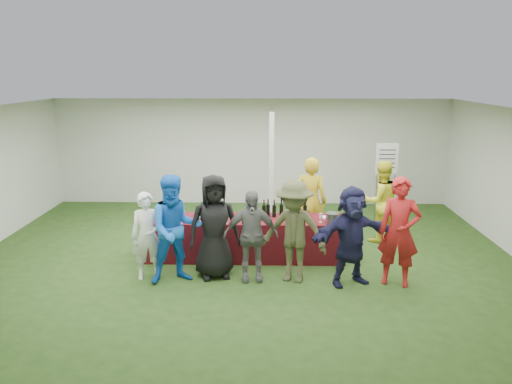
{
  "coord_description": "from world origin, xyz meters",
  "views": [
    {
      "loc": [
        0.43,
        -8.64,
        3.37
      ],
      "look_at": [
        0.22,
        0.07,
        1.25
      ],
      "focal_mm": 35.0,
      "sensor_mm": 36.0,
      "label": 1
    }
  ],
  "objects_px": {
    "staff_back": "(381,201)",
    "customer_4": "(294,232)",
    "wine_list_sign": "(387,165)",
    "staff_pourer": "(311,201)",
    "customer_1": "(175,229)",
    "customer_5": "(351,236)",
    "serving_table": "(245,238)",
    "dump_bucket": "(332,218)",
    "customer_0": "(148,236)",
    "customer_2": "(214,227)",
    "customer_6": "(399,232)",
    "customer_3": "(251,236)"
  },
  "relations": [
    {
      "from": "customer_1",
      "to": "customer_6",
      "type": "xyz_separation_m",
      "value": [
        3.57,
        -0.03,
        -0.01
      ]
    },
    {
      "from": "customer_3",
      "to": "customer_4",
      "type": "bearing_deg",
      "value": -7.28
    },
    {
      "from": "customer_2",
      "to": "customer_5",
      "type": "height_order",
      "value": "customer_2"
    },
    {
      "from": "customer_4",
      "to": "customer_5",
      "type": "bearing_deg",
      "value": 13.42
    },
    {
      "from": "dump_bucket",
      "to": "customer_0",
      "type": "distance_m",
      "value": 3.21
    },
    {
      "from": "staff_back",
      "to": "customer_5",
      "type": "distance_m",
      "value": 2.34
    },
    {
      "from": "customer_1",
      "to": "customer_6",
      "type": "height_order",
      "value": "customer_1"
    },
    {
      "from": "serving_table",
      "to": "customer_3",
      "type": "xyz_separation_m",
      "value": [
        0.14,
        -1.01,
        0.39
      ]
    },
    {
      "from": "serving_table",
      "to": "staff_pourer",
      "type": "xyz_separation_m",
      "value": [
        1.26,
        0.82,
        0.5
      ]
    },
    {
      "from": "customer_3",
      "to": "customer_6",
      "type": "xyz_separation_m",
      "value": [
        2.36,
        -0.12,
        0.12
      ]
    },
    {
      "from": "staff_pourer",
      "to": "customer_1",
      "type": "xyz_separation_m",
      "value": [
        -2.33,
        -1.91,
        0.02
      ]
    },
    {
      "from": "staff_back",
      "to": "customer_6",
      "type": "distance_m",
      "value": 2.15
    },
    {
      "from": "customer_2",
      "to": "customer_3",
      "type": "height_order",
      "value": "customer_2"
    },
    {
      "from": "customer_1",
      "to": "customer_2",
      "type": "height_order",
      "value": "customer_1"
    },
    {
      "from": "wine_list_sign",
      "to": "customer_2",
      "type": "distance_m",
      "value": 4.87
    },
    {
      "from": "dump_bucket",
      "to": "customer_4",
      "type": "relative_size",
      "value": 0.14
    },
    {
      "from": "staff_pourer",
      "to": "staff_back",
      "type": "height_order",
      "value": "staff_pourer"
    },
    {
      "from": "dump_bucket",
      "to": "staff_back",
      "type": "distance_m",
      "value": 1.67
    },
    {
      "from": "customer_6",
      "to": "customer_5",
      "type": "bearing_deg",
      "value": -163.33
    },
    {
      "from": "dump_bucket",
      "to": "customer_6",
      "type": "height_order",
      "value": "customer_6"
    },
    {
      "from": "customer_5",
      "to": "customer_2",
      "type": "bearing_deg",
      "value": 152.61
    },
    {
      "from": "customer_2",
      "to": "customer_6",
      "type": "xyz_separation_m",
      "value": [
        2.97,
        -0.25,
        0.01
      ]
    },
    {
      "from": "wine_list_sign",
      "to": "customer_1",
      "type": "distance_m",
      "value": 5.46
    },
    {
      "from": "wine_list_sign",
      "to": "customer_6",
      "type": "height_order",
      "value": "wine_list_sign"
    },
    {
      "from": "customer_4",
      "to": "customer_6",
      "type": "xyz_separation_m",
      "value": [
        1.66,
        -0.1,
        0.04
      ]
    },
    {
      "from": "wine_list_sign",
      "to": "staff_pourer",
      "type": "distance_m",
      "value": 2.47
    },
    {
      "from": "dump_bucket",
      "to": "customer_1",
      "type": "xyz_separation_m",
      "value": [
        -2.63,
        -0.87,
        0.05
      ]
    },
    {
      "from": "customer_0",
      "to": "customer_1",
      "type": "distance_m",
      "value": 0.53
    },
    {
      "from": "serving_table",
      "to": "customer_4",
      "type": "bearing_deg",
      "value": -50.81
    },
    {
      "from": "customer_4",
      "to": "dump_bucket",
      "type": "bearing_deg",
      "value": 67.92
    },
    {
      "from": "wine_list_sign",
      "to": "customer_6",
      "type": "xyz_separation_m",
      "value": [
        -0.59,
        -3.55,
        -0.43
      ]
    },
    {
      "from": "customer_6",
      "to": "customer_4",
      "type": "bearing_deg",
      "value": -166.69
    },
    {
      "from": "dump_bucket",
      "to": "customer_5",
      "type": "xyz_separation_m",
      "value": [
        0.19,
        -0.91,
        -0.03
      ]
    },
    {
      "from": "wine_list_sign",
      "to": "dump_bucket",
      "type": "bearing_deg",
      "value": -120.15
    },
    {
      "from": "staff_pourer",
      "to": "customer_2",
      "type": "distance_m",
      "value": 2.42
    },
    {
      "from": "customer_1",
      "to": "customer_3",
      "type": "relative_size",
      "value": 1.17
    },
    {
      "from": "customer_0",
      "to": "customer_4",
      "type": "xyz_separation_m",
      "value": [
        2.4,
        -0.06,
        0.11
      ]
    },
    {
      "from": "serving_table",
      "to": "customer_4",
      "type": "xyz_separation_m",
      "value": [
        0.84,
        -1.03,
        0.47
      ]
    },
    {
      "from": "customer_3",
      "to": "staff_back",
      "type": "bearing_deg",
      "value": 33.18
    },
    {
      "from": "customer_2",
      "to": "customer_4",
      "type": "relative_size",
      "value": 1.03
    },
    {
      "from": "staff_pourer",
      "to": "staff_back",
      "type": "xyz_separation_m",
      "value": [
        1.42,
        0.2,
        -0.05
      ]
    },
    {
      "from": "staff_pourer",
      "to": "customer_3",
      "type": "height_order",
      "value": "staff_pourer"
    },
    {
      "from": "staff_back",
      "to": "customer_4",
      "type": "relative_size",
      "value": 0.98
    },
    {
      "from": "customer_1",
      "to": "customer_5",
      "type": "height_order",
      "value": "customer_1"
    },
    {
      "from": "customer_0",
      "to": "customer_2",
      "type": "bearing_deg",
      "value": -11.31
    },
    {
      "from": "wine_list_sign",
      "to": "customer_6",
      "type": "distance_m",
      "value": 3.62
    },
    {
      "from": "staff_back",
      "to": "staff_pourer",
      "type": "bearing_deg",
      "value": -6.64
    },
    {
      "from": "serving_table",
      "to": "customer_0",
      "type": "height_order",
      "value": "customer_0"
    },
    {
      "from": "serving_table",
      "to": "customer_5",
      "type": "xyz_separation_m",
      "value": [
        1.75,
        -1.13,
        0.44
      ]
    },
    {
      "from": "customer_6",
      "to": "customer_1",
      "type": "bearing_deg",
      "value": -163.89
    }
  ]
}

